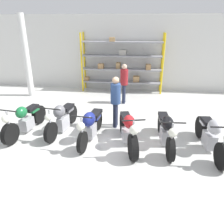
% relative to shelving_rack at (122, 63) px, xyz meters
% --- Properties ---
extents(ground_plane, '(30.00, 30.00, 0.00)m').
position_rel_shelving_rack_xyz_m(ground_plane, '(0.11, -4.99, -1.39)').
color(ground_plane, silver).
extents(back_wall, '(30.00, 0.08, 3.60)m').
position_rel_shelving_rack_xyz_m(back_wall, '(0.11, 0.36, 0.41)').
color(back_wall, silver).
rests_on(back_wall, ground_plane).
extents(shelving_rack, '(3.93, 0.63, 2.79)m').
position_rel_shelving_rack_xyz_m(shelving_rack, '(0.00, 0.00, 0.00)').
color(shelving_rack, yellow).
rests_on(shelving_rack, ground_plane).
extents(support_pillar, '(0.28, 0.28, 3.60)m').
position_rel_shelving_rack_xyz_m(support_pillar, '(-4.17, -1.30, 0.41)').
color(support_pillar, silver).
rests_on(support_pillar, ground_plane).
extents(motorcycle_green, '(0.59, 2.09, 1.02)m').
position_rel_shelving_rack_xyz_m(motorcycle_green, '(-2.56, -4.93, -0.95)').
color(motorcycle_green, black).
rests_on(motorcycle_green, ground_plane).
extents(motorcycle_grey, '(0.70, 2.00, 1.04)m').
position_rel_shelving_rack_xyz_m(motorcycle_grey, '(-1.45, -4.70, -0.92)').
color(motorcycle_grey, black).
rests_on(motorcycle_grey, ground_plane).
extents(motorcycle_blue, '(0.58, 1.98, 1.02)m').
position_rel_shelving_rack_xyz_m(motorcycle_blue, '(-0.45, -5.12, -0.90)').
color(motorcycle_blue, black).
rests_on(motorcycle_blue, ground_plane).
extents(motorcycle_red, '(0.77, 2.02, 1.07)m').
position_rel_shelving_rack_xyz_m(motorcycle_red, '(0.65, -5.30, -0.93)').
color(motorcycle_red, black).
rests_on(motorcycle_red, ground_plane).
extents(motorcycle_black, '(0.62, 2.12, 1.03)m').
position_rel_shelving_rack_xyz_m(motorcycle_black, '(1.68, -5.14, -0.92)').
color(motorcycle_black, black).
rests_on(motorcycle_black, ground_plane).
extents(motorcycle_silver, '(0.73, 2.20, 1.07)m').
position_rel_shelving_rack_xyz_m(motorcycle_silver, '(2.83, -5.31, -0.93)').
color(motorcycle_silver, black).
rests_on(motorcycle_silver, ground_plane).
extents(person_browsing, '(0.34, 0.34, 1.67)m').
position_rel_shelving_rack_xyz_m(person_browsing, '(0.16, -4.11, -0.41)').
color(person_browsing, '#1E2338').
rests_on(person_browsing, ground_plane).
extents(person_near_rack, '(0.33, 0.33, 1.66)m').
position_rel_shelving_rack_xyz_m(person_near_rack, '(0.26, -1.78, -0.42)').
color(person_near_rack, '#1E2338').
rests_on(person_near_rack, ground_plane).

